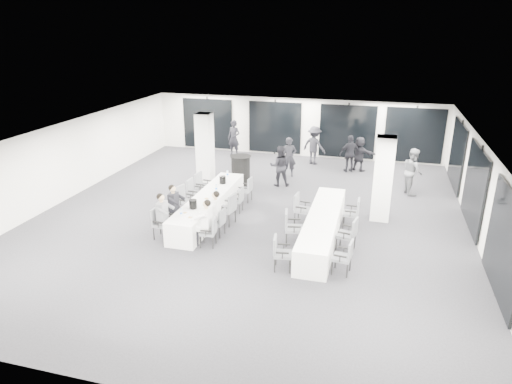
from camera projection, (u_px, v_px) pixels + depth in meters
The scene contains 42 objects.
room at pixel (283, 170), 15.64m from camera, with size 14.04×16.04×2.84m.
column_left at pixel (205, 148), 18.44m from camera, with size 0.60×0.60×2.80m, color silver.
column_right at pixel (383, 179), 14.72m from camera, with size 0.60×0.60×2.80m, color silver.
banquet_table_main at pixel (209, 206), 15.26m from camera, with size 0.90×5.00×0.75m, color white.
banquet_table_side at pixel (322, 227), 13.67m from camera, with size 0.90×5.00×0.75m, color white.
cocktail_table at pixel (241, 170), 18.30m from camera, with size 0.85×0.85×1.18m.
chair_main_left_near at pixel (160, 221), 13.66m from camera, with size 0.50×0.56×0.95m.
chair_main_left_second at pixel (172, 213), 14.39m from camera, with size 0.44×0.49×0.86m.
chair_main_left_mid at pixel (184, 199), 15.25m from camera, with size 0.64×0.66×1.04m.
chair_main_left_fourth at pixel (194, 191), 16.06m from camera, with size 0.52×0.58×1.00m.
chair_main_left_far at pixel (202, 184), 16.75m from camera, with size 0.56×0.61×0.99m.
chair_main_right_near at pixel (210, 230), 13.16m from camera, with size 0.49×0.53×0.88m.
chair_main_right_second at pixel (219, 221), 13.82m from camera, with size 0.48×0.52×0.86m.
chair_main_right_mid at pixel (228, 207), 14.57m from camera, with size 0.60×0.64×1.04m.
chair_main_right_fourth at pixel (238, 198), 15.59m from camera, with size 0.44×0.49×0.86m.
chair_main_right_far at pixel (247, 188), 16.53m from camera, with size 0.49×0.53×0.90m.
chair_side_left_near at pixel (280, 251), 11.89m from camera, with size 0.53×0.57×0.93m.
chair_side_left_mid at pixel (291, 225), 13.26m from camera, with size 0.60×0.64×1.03m.
chair_side_left_far at pixel (301, 207), 14.68m from camera, with size 0.55×0.59×0.99m.
chair_side_right_near at pixel (345, 255), 11.67m from camera, with size 0.52×0.57×0.93m.
chair_side_right_mid at pixel (349, 233), 12.84m from camera, with size 0.59×0.62×1.00m.
chair_side_right_far at pixel (353, 211), 14.39m from camera, with size 0.48×0.54×0.96m.
seated_guest_a at pixel (164, 213), 13.52m from camera, with size 0.50×0.38×1.44m.
seated_guest_b at pixel (175, 204), 14.24m from camera, with size 0.50×0.38×1.44m.
seated_guest_c at pixel (205, 220), 13.08m from camera, with size 0.50×0.38×1.44m.
seated_guest_d at pixel (214, 210), 13.75m from camera, with size 0.50×0.38×1.44m.
standing_guest_a at pixel (289, 155), 19.17m from camera, with size 0.69×0.55×1.88m, color black.
standing_guest_b at pixel (280, 163), 18.03m from camera, with size 0.89×0.54×1.85m, color black.
standing_guest_c at pixel (314, 143), 20.84m from camera, with size 1.29×0.66×2.00m, color black.
standing_guest_d at pixel (350, 151), 19.72m from camera, with size 1.09×0.61×1.85m, color black.
standing_guest_f at pixel (360, 152), 19.93m from camera, with size 1.59×0.61×1.73m, color black.
standing_guest_g at pixel (234, 136), 22.19m from camera, with size 0.72×0.58×1.98m, color black.
standing_guest_h at pixel (413, 168), 17.17m from camera, with size 0.96×0.59×1.99m, color slate.
ice_bucket_near at pixel (193, 204), 14.02m from camera, with size 0.24×0.24×0.28m, color black.
ice_bucket_far at pixel (223, 180), 16.23m from camera, with size 0.24×0.24×0.27m, color black.
water_bottle_a at pixel (181, 212), 13.49m from camera, with size 0.07×0.07×0.21m, color silver.
water_bottle_b at pixel (216, 188), 15.51m from camera, with size 0.07×0.07×0.22m, color silver.
water_bottle_c at pixel (227, 174), 16.97m from camera, with size 0.07×0.07×0.23m, color silver.
plate_a at pixel (185, 213), 13.70m from camera, with size 0.20×0.20×0.03m.
plate_b at pixel (190, 217), 13.38m from camera, with size 0.22×0.22×0.03m.
plate_c at pixel (207, 199), 14.82m from camera, with size 0.22×0.22×0.03m.
wine_glass at pixel (191, 216), 13.13m from camera, with size 0.08×0.08×0.21m.
Camera 1 is at (3.93, -13.55, 6.08)m, focal length 32.00 mm.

